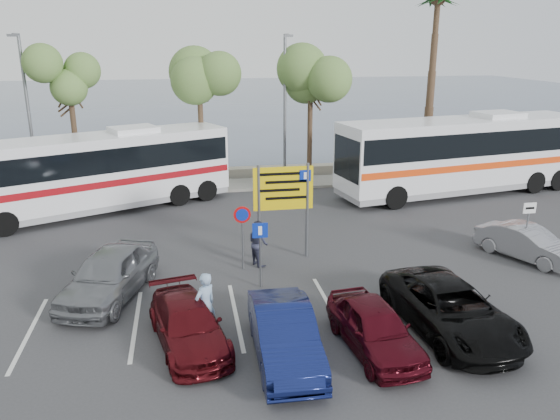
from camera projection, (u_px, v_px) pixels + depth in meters
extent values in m
plane|color=#353538|center=(270.00, 297.00, 17.36)|extent=(120.00, 120.00, 0.00)
cube|color=gray|center=(231.00, 185.00, 30.50)|extent=(44.00, 2.40, 0.15)
cube|color=#A19981|center=(227.00, 173.00, 32.31)|extent=(48.00, 0.80, 0.60)
plane|color=#3B485F|center=(200.00, 101.00, 73.76)|extent=(140.00, 140.00, 0.00)
cylinder|color=#382619|center=(76.00, 144.00, 28.38)|extent=(0.28, 0.28, 5.04)
cylinder|color=#382619|center=(201.00, 135.00, 29.39)|extent=(0.28, 0.28, 5.60)
cylinder|color=#382619|center=(310.00, 136.00, 30.46)|extent=(0.28, 0.28, 5.18)
cylinder|color=#382619|center=(431.00, 90.00, 30.92)|extent=(0.48, 0.48, 10.00)
cylinder|color=slate|center=(29.00, 117.00, 27.23)|extent=(0.16, 0.16, 8.00)
cylinder|color=slate|center=(15.00, 34.00, 25.63)|extent=(0.12, 0.90, 0.12)
cube|color=slate|center=(12.00, 35.00, 25.18)|extent=(0.45, 0.25, 0.12)
cylinder|color=slate|center=(285.00, 112.00, 29.41)|extent=(0.16, 0.16, 8.00)
cylinder|color=slate|center=(287.00, 35.00, 27.82)|extent=(0.12, 0.90, 0.12)
cube|color=slate|center=(288.00, 36.00, 27.36)|extent=(0.45, 0.25, 0.12)
cylinder|color=slate|center=(259.00, 213.00, 19.85)|extent=(0.12, 0.12, 3.60)
cylinder|color=slate|center=(307.00, 211.00, 20.15)|extent=(0.12, 0.12, 3.60)
cube|color=yellow|center=(283.00, 188.00, 19.73)|extent=(2.20, 0.06, 1.60)
cube|color=#0C2699|center=(305.00, 176.00, 19.69)|extent=(0.42, 0.01, 0.42)
cylinder|color=slate|center=(243.00, 240.00, 19.19)|extent=(0.07, 0.07, 2.20)
cylinder|color=#B20C0C|center=(242.00, 215.00, 18.88)|extent=(0.60, 0.03, 0.60)
cylinder|color=slate|center=(260.00, 256.00, 17.75)|extent=(0.07, 0.07, 2.20)
cube|color=#0C2699|center=(260.00, 230.00, 17.46)|extent=(0.50, 0.03, 0.50)
cylinder|color=slate|center=(526.00, 231.00, 20.08)|extent=(0.07, 0.07, 2.20)
cube|color=white|center=(530.00, 208.00, 19.80)|extent=(0.50, 0.03, 0.40)
cube|color=white|center=(98.00, 168.00, 25.51)|extent=(12.45, 7.54, 3.07)
cube|color=black|center=(96.00, 157.00, 25.35)|extent=(12.24, 7.48, 1.09)
cube|color=maroon|center=(99.00, 178.00, 25.66)|extent=(12.35, 7.52, 0.31)
cube|color=gray|center=(101.00, 200.00, 25.97)|extent=(12.33, 7.47, 0.57)
cube|color=white|center=(94.00, 133.00, 25.02)|extent=(2.58, 2.37, 0.25)
cube|color=white|center=(463.00, 151.00, 28.55)|extent=(13.87, 5.20, 3.34)
cube|color=black|center=(464.00, 140.00, 28.37)|extent=(13.61, 5.19, 1.19)
cube|color=#E73E0D|center=(462.00, 161.00, 28.71)|extent=(13.74, 5.21, 0.34)
cube|color=gray|center=(460.00, 182.00, 29.04)|extent=(13.73, 5.15, 0.62)
cube|color=white|center=(466.00, 116.00, 28.01)|extent=(2.54, 2.18, 0.27)
imported|color=slate|center=(109.00, 274.00, 17.16)|extent=(3.26, 4.97, 1.57)
imported|color=#10184C|center=(284.00, 334.00, 13.83)|extent=(1.54, 4.25, 1.39)
imported|color=#4D0C12|center=(188.00, 325.00, 14.50)|extent=(2.45, 4.28, 1.17)
imported|color=#440913|center=(375.00, 327.00, 14.24)|extent=(1.92, 3.96, 1.30)
imported|color=black|center=(451.00, 309.00, 15.14)|extent=(2.71, 5.16, 1.38)
imported|color=gray|center=(527.00, 243.00, 20.24)|extent=(2.80, 4.00, 1.25)
imported|color=#88A6C6|center=(205.00, 305.00, 14.85)|extent=(0.81, 0.78, 1.86)
imported|color=#2D2E43|center=(258.00, 243.00, 19.67)|extent=(0.90, 0.99, 1.67)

